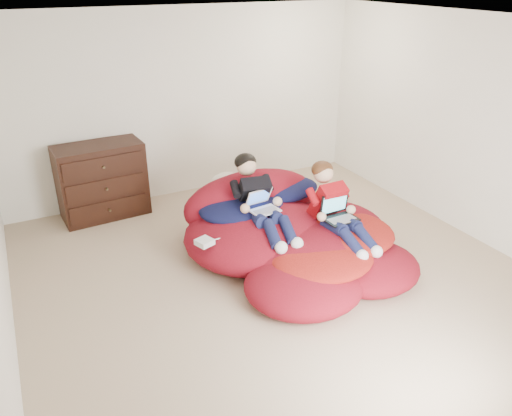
{
  "coord_description": "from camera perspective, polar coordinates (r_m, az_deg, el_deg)",
  "views": [
    {
      "loc": [
        -2.17,
        -3.87,
        2.89
      ],
      "look_at": [
        -0.11,
        0.21,
        0.7
      ],
      "focal_mm": 35.0,
      "sensor_mm": 36.0,
      "label": 1
    }
  ],
  "objects": [
    {
      "name": "laptop_black",
      "position": [
        5.34,
        9.35,
        -0.46
      ],
      "size": [
        0.36,
        0.29,
        0.26
      ],
      "color": "black",
      "rests_on": "younger_boy"
    },
    {
      "name": "older_boy",
      "position": [
        5.37,
        0.27,
        1.36
      ],
      "size": [
        0.39,
        1.17,
        0.72
      ],
      "color": "black",
      "rests_on": "beanbag_pile"
    },
    {
      "name": "dresser",
      "position": [
        6.61,
        -17.21,
        2.99
      ],
      "size": [
        1.09,
        0.62,
        0.95
      ],
      "color": "black",
      "rests_on": "ground"
    },
    {
      "name": "power_adapter",
      "position": [
        5.04,
        -5.9,
        -3.89
      ],
      "size": [
        0.19,
        0.19,
        0.06
      ],
      "primitive_type": "cube",
      "rotation": [
        0.0,
        0.0,
        0.34
      ],
      "color": "silver",
      "rests_on": "beanbag_pile"
    },
    {
      "name": "room_shell",
      "position": [
        5.18,
        2.17,
        -5.45
      ],
      "size": [
        5.1,
        5.1,
        2.77
      ],
      "color": "tan",
      "rests_on": "ground"
    },
    {
      "name": "cream_pillow",
      "position": [
        5.9,
        -3.51,
        2.91
      ],
      "size": [
        0.39,
        0.25,
        0.25
      ],
      "primitive_type": "ellipsoid",
      "color": "beige",
      "rests_on": "beanbag_pile"
    },
    {
      "name": "laptop_white",
      "position": [
        5.32,
        0.73,
        0.41
      ],
      "size": [
        0.32,
        0.34,
        0.21
      ],
      "color": "silver",
      "rests_on": "older_boy"
    },
    {
      "name": "younger_boy",
      "position": [
        5.36,
        8.99,
        0.42
      ],
      "size": [
        0.32,
        1.07,
        0.74
      ],
      "color": "#B51017",
      "rests_on": "beanbag_pile"
    },
    {
      "name": "beanbag_pile",
      "position": [
        5.51,
        4.09,
        -3.13
      ],
      "size": [
        2.29,
        2.36,
        0.86
      ],
      "color": "maroon",
      "rests_on": "ground"
    }
  ]
}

